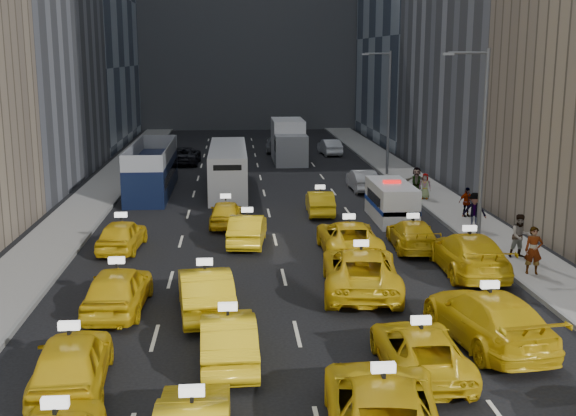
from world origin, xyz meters
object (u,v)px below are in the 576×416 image
object	(u,v)px
taxi_2	(382,409)
pedestrian_0	(534,250)
box_truck	(289,141)
nypd_van	(391,202)
double_decker	(152,169)
city_bus	(228,169)

from	to	relation	value
taxi_2	pedestrian_0	xyz separation A→B (m)	(8.54, 11.87, 0.31)
taxi_2	box_truck	world-z (taller)	box_truck
taxi_2	box_truck	bearing A→B (deg)	-84.36
pedestrian_0	nypd_van	bearing A→B (deg)	120.95
taxi_2	box_truck	size ratio (longest dim) A/B	0.74
double_decker	box_truck	bearing A→B (deg)	61.42
city_bus	nypd_van	bearing A→B (deg)	-53.77
double_decker	box_truck	size ratio (longest dim) A/B	1.42
pedestrian_0	box_truck	bearing A→B (deg)	115.20
nypd_van	box_truck	size ratio (longest dim) A/B	0.68
nypd_van	double_decker	world-z (taller)	double_decker
nypd_van	box_truck	xyz separation A→B (m)	(-3.79, 22.24, 0.70)
taxi_2	city_bus	xyz separation A→B (m)	(-3.65, 31.68, 0.63)
nypd_van	pedestrian_0	world-z (taller)	nypd_van
taxi_2	double_decker	xyz separation A→B (m)	(-8.50, 31.28, 0.74)
taxi_2	double_decker	distance (m)	32.43
double_decker	city_bus	xyz separation A→B (m)	(4.85, 0.39, -0.11)
nypd_van	taxi_2	bearing A→B (deg)	-98.87
taxi_2	nypd_van	xyz separation A→B (m)	(5.10, 22.31, 0.19)
box_truck	nypd_van	bearing A→B (deg)	-84.60
city_bus	double_decker	bearing A→B (deg)	177.79
double_decker	pedestrian_0	size ratio (longest dim) A/B	5.70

